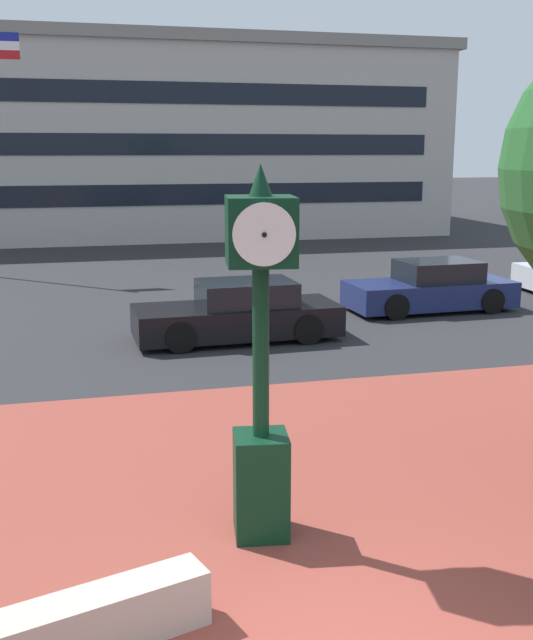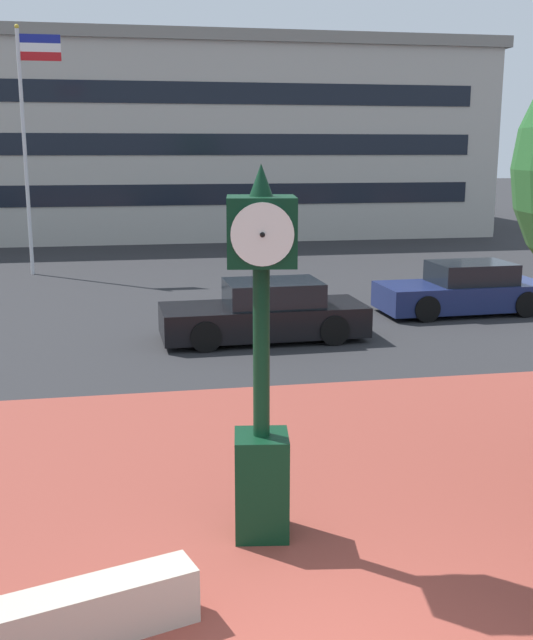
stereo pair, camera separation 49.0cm
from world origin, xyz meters
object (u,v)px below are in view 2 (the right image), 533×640
at_px(car_street_distant, 464,290).
at_px(flagpole_primary, 28,135).
at_px(car_street_far, 265,314).
at_px(street_clock, 261,363).
at_px(civic_building, 153,140).

distance_m(car_street_distant, flagpole_primary, 14.61).
height_order(car_street_far, car_street_distant, same).
xyz_separation_m(car_street_distant, flagpole_primary, (-11.30, 8.39, 3.93)).
bearing_deg(car_street_far, street_clock, 167.84).
bearing_deg(car_street_distant, flagpole_primary, 51.45).
bearing_deg(street_clock, car_street_distant, 64.17).
distance_m(car_street_far, car_street_distant, 5.74).
bearing_deg(civic_building, car_street_distant, -74.14).
bearing_deg(street_clock, car_street_far, 87.64).
bearing_deg(street_clock, flagpole_primary, 111.04).
xyz_separation_m(car_street_far, civic_building, (-1.28, 25.50, 3.95)).
distance_m(street_clock, flagpole_primary, 19.44).
height_order(flagpole_primary, civic_building, civic_building).
bearing_deg(car_street_distant, street_clock, 143.92).
xyz_separation_m(street_clock, car_street_distant, (7.05, 10.40, -1.34)).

